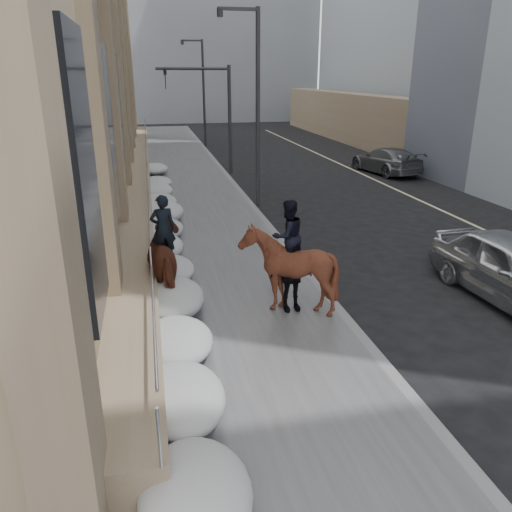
{
  "coord_description": "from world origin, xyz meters",
  "views": [
    {
      "loc": [
        -1.68,
        -7.08,
        5.54
      ],
      "look_at": [
        0.51,
        3.16,
        1.7
      ],
      "focal_mm": 35.0,
      "sensor_mm": 36.0,
      "label": 1
    }
  ],
  "objects": [
    {
      "name": "ground",
      "position": [
        0.0,
        0.0,
        0.0
      ],
      "size": [
        140.0,
        140.0,
        0.0
      ],
      "primitive_type": "plane",
      "color": "black",
      "rests_on": "ground"
    },
    {
      "name": "sidewalk",
      "position": [
        0.0,
        10.0,
        0.06
      ],
      "size": [
        5.0,
        80.0,
        0.12
      ],
      "primitive_type": "cube",
      "color": "#49494B",
      "rests_on": "ground"
    },
    {
      "name": "curb",
      "position": [
        2.62,
        10.0,
        0.06
      ],
      "size": [
        0.24,
        80.0,
        0.12
      ],
      "primitive_type": "cube",
      "color": "slate",
      "rests_on": "ground"
    },
    {
      "name": "lane_line",
      "position": [
        10.5,
        10.0,
        0.01
      ],
      "size": [
        0.15,
        70.0,
        0.01
      ],
      "primitive_type": "cube",
      "color": "#BFB78C",
      "rests_on": "ground"
    },
    {
      "name": "bg_building_far",
      "position": [
        -6.0,
        72.0,
        10.0
      ],
      "size": [
        24.0,
        12.0,
        20.0
      ],
      "primitive_type": "cube",
      "color": "gray",
      "rests_on": "ground"
    },
    {
      "name": "streetlight_mid",
      "position": [
        2.74,
        14.0,
        4.58
      ],
      "size": [
        1.71,
        0.24,
        8.0
      ],
      "color": "#2D2D30",
      "rests_on": "ground"
    },
    {
      "name": "streetlight_far",
      "position": [
        2.74,
        34.0,
        4.58
      ],
      "size": [
        1.71,
        0.24,
        8.0
      ],
      "color": "#2D2D30",
      "rests_on": "ground"
    },
    {
      "name": "traffic_signal",
      "position": [
        2.07,
        22.0,
        4.0
      ],
      "size": [
        4.1,
        0.22,
        6.0
      ],
      "color": "#2D2D30",
      "rests_on": "ground"
    },
    {
      "name": "snow_bank",
      "position": [
        -1.42,
        8.11,
        0.47
      ],
      "size": [
        1.7,
        18.1,
        0.76
      ],
      "color": "#BABDC1",
      "rests_on": "sidewalk"
    },
    {
      "name": "mounted_horse_left",
      "position": [
        -1.35,
        4.9,
        1.17
      ],
      "size": [
        1.45,
        2.47,
        2.64
      ],
      "rotation": [
        0.0,
        0.0,
        3.32
      ],
      "color": "#4E2417",
      "rests_on": "sidewalk"
    },
    {
      "name": "mounted_horse_right",
      "position": [
        1.37,
        3.55,
        1.27
      ],
      "size": [
        2.27,
        2.4,
        2.71
      ],
      "rotation": [
        0.0,
        0.0,
        3.51
      ],
      "color": "#462014",
      "rests_on": "sidewalk"
    },
    {
      "name": "pedestrian",
      "position": [
        1.44,
        3.52,
        1.01
      ],
      "size": [
        1.05,
        0.46,
        1.77
      ],
      "primitive_type": "imported",
      "rotation": [
        0.0,
        0.0,
        0.03
      ],
      "color": "black",
      "rests_on": "sidewalk"
    },
    {
      "name": "car_grey",
      "position": [
        11.95,
        20.13,
        0.75
      ],
      "size": [
        2.88,
        5.43,
        1.5
      ],
      "primitive_type": "imported",
      "rotation": [
        0.0,
        0.0,
        3.3
      ],
      "color": "slate",
      "rests_on": "ground"
    }
  ]
}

